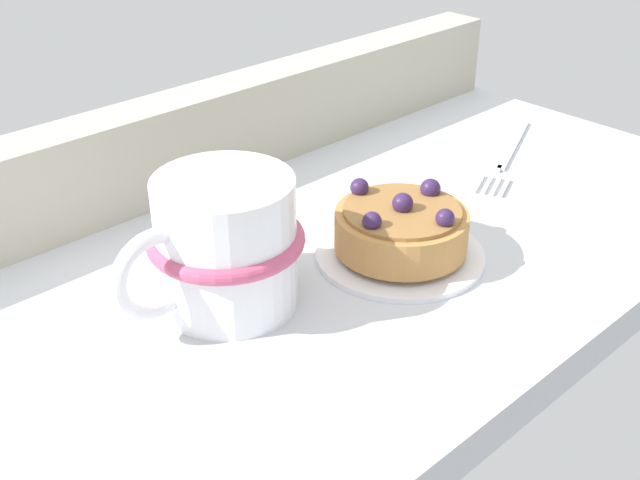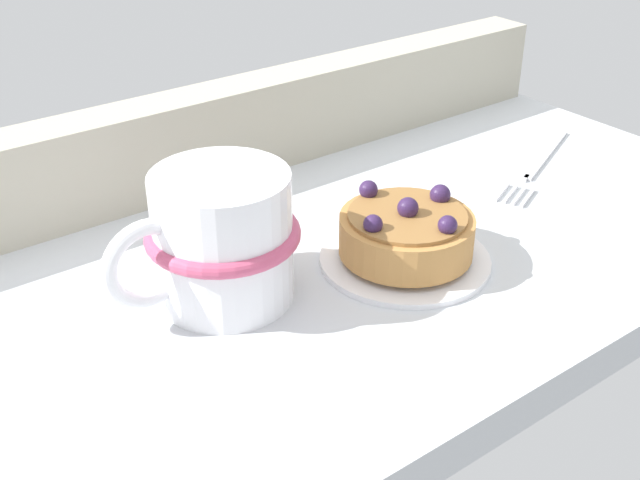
{
  "view_description": "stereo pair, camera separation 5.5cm",
  "coord_description": "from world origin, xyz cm",
  "px_view_note": "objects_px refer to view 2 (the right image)",
  "views": [
    {
      "loc": [
        -35.87,
        -36.77,
        30.54
      ],
      "look_at": [
        -2.94,
        -2.12,
        3.14
      ],
      "focal_mm": 45.63,
      "sensor_mm": 36.0,
      "label": 1
    },
    {
      "loc": [
        -31.67,
        -40.32,
        30.54
      ],
      "look_at": [
        -2.94,
        -2.12,
        3.14
      ],
      "focal_mm": 45.63,
      "sensor_mm": 36.0,
      "label": 2
    }
  ],
  "objects_px": {
    "dessert_plate": "(405,257)",
    "raspberry_tart": "(406,232)",
    "coffee_mug": "(222,240)",
    "dessert_fork": "(538,164)"
  },
  "relations": [
    {
      "from": "raspberry_tart",
      "to": "dessert_fork",
      "type": "xyz_separation_m",
      "value": [
        0.21,
        0.05,
        -0.02
      ]
    },
    {
      "from": "raspberry_tart",
      "to": "dessert_plate",
      "type": "bearing_deg",
      "value": -153.97
    },
    {
      "from": "raspberry_tart",
      "to": "dessert_fork",
      "type": "bearing_deg",
      "value": 13.65
    },
    {
      "from": "raspberry_tart",
      "to": "coffee_mug",
      "type": "relative_size",
      "value": 0.71
    },
    {
      "from": "coffee_mug",
      "to": "dessert_fork",
      "type": "xyz_separation_m",
      "value": [
        0.33,
        0.01,
        -0.04
      ]
    },
    {
      "from": "raspberry_tart",
      "to": "coffee_mug",
      "type": "bearing_deg",
      "value": 163.94
    },
    {
      "from": "dessert_plate",
      "to": "coffee_mug",
      "type": "bearing_deg",
      "value": 163.9
    },
    {
      "from": "dessert_plate",
      "to": "raspberry_tart",
      "type": "bearing_deg",
      "value": 26.03
    },
    {
      "from": "dessert_plate",
      "to": "raspberry_tart",
      "type": "xyz_separation_m",
      "value": [
        0.0,
        0.0,
        0.02
      ]
    },
    {
      "from": "raspberry_tart",
      "to": "coffee_mug",
      "type": "xyz_separation_m",
      "value": [
        -0.13,
        0.04,
        0.02
      ]
    }
  ]
}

